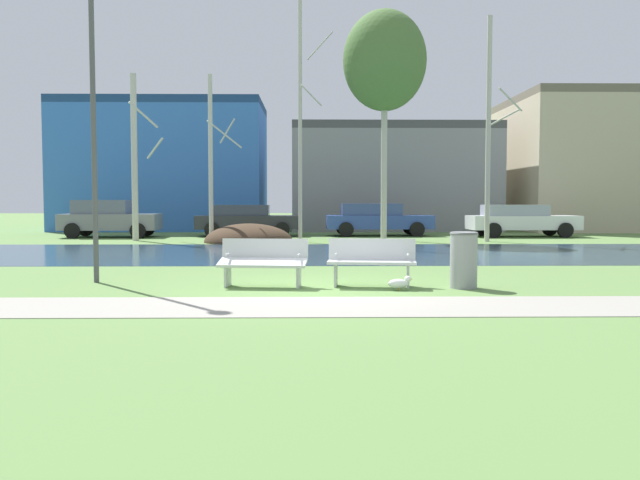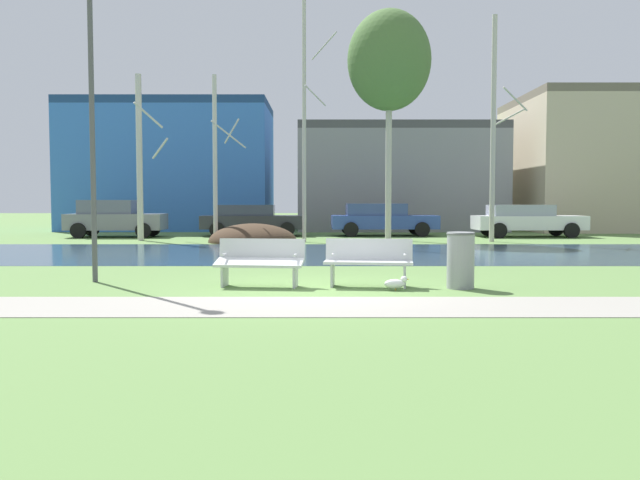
% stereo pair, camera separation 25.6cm
% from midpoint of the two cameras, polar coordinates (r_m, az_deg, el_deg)
% --- Properties ---
extents(ground_plane, '(120.00, 120.00, 0.00)m').
position_cam_midpoint_polar(ground_plane, '(21.69, -0.89, -0.76)').
color(ground_plane, '#5B7F42').
extents(paved_path_strip, '(60.00, 1.89, 0.01)m').
position_cam_midpoint_polar(paved_path_strip, '(9.94, -0.84, -5.69)').
color(paved_path_strip, gray).
rests_on(paved_path_strip, ground).
extents(river_band, '(80.00, 7.91, 0.01)m').
position_cam_midpoint_polar(river_band, '(19.94, -0.89, -1.11)').
color(river_band, '#2D475B').
rests_on(river_band, ground).
extents(soil_mound, '(3.34, 3.27, 1.41)m').
position_cam_midpoint_polar(soil_mound, '(25.24, -6.39, -0.19)').
color(soil_mound, '#423021').
rests_on(soil_mound, ground).
extents(bench_left, '(1.65, 0.73, 0.87)m').
position_cam_midpoint_polar(bench_left, '(12.21, -5.46, -1.80)').
color(bench_left, silver).
rests_on(bench_left, ground).
extents(bench_right, '(1.65, 0.73, 0.87)m').
position_cam_midpoint_polar(bench_right, '(12.22, 3.84, -1.79)').
color(bench_right, silver).
rests_on(bench_right, ground).
extents(trash_bin, '(0.51, 0.51, 1.01)m').
position_cam_midpoint_polar(trash_bin, '(12.22, 11.58, -1.61)').
color(trash_bin, gray).
rests_on(trash_bin, ground).
extents(seagull, '(0.44, 0.16, 0.26)m').
position_cam_midpoint_polar(seagull, '(11.75, 6.20, -3.67)').
color(seagull, white).
rests_on(seagull, ground).
extents(streetlamp, '(0.32, 0.32, 5.71)m').
position_cam_midpoint_polar(streetlamp, '(13.69, -19.36, 12.46)').
color(streetlamp, '#4C4C51').
rests_on(streetlamp, ground).
extents(birch_far_left, '(1.30, 2.14, 6.47)m').
position_cam_midpoint_polar(birch_far_left, '(27.15, -15.76, 6.90)').
color(birch_far_left, beige).
rests_on(birch_far_left, ground).
extents(birch_left, '(1.29, 2.12, 6.31)m').
position_cam_midpoint_polar(birch_left, '(25.75, -9.53, 7.00)').
color(birch_left, beige).
rests_on(birch_left, ground).
extents(birch_center_left, '(1.30, 2.03, 9.47)m').
position_cam_midpoint_polar(birch_center_left, '(25.35, -1.95, 10.73)').
color(birch_center_left, '#BCB7A8').
rests_on(birch_center_left, ground).
extents(birch_center, '(3.28, 3.28, 9.06)m').
position_cam_midpoint_polar(birch_center, '(27.23, 5.26, 14.95)').
color(birch_center, '#BCB7A8').
rests_on(birch_center, ground).
extents(birch_center_right, '(1.36, 2.42, 8.50)m').
position_cam_midpoint_polar(birch_center_right, '(26.35, 13.98, 9.21)').
color(birch_center_right, '#BCB7A8').
rests_on(birch_center_right, ground).
extents(parked_van_nearest_grey, '(4.10, 2.06, 1.59)m').
position_cam_midpoint_polar(parked_van_nearest_grey, '(29.87, -17.84, 1.80)').
color(parked_van_nearest_grey, slate).
rests_on(parked_van_nearest_grey, ground).
extents(parked_sedan_second_dark, '(4.60, 2.11, 1.37)m').
position_cam_midpoint_polar(parked_sedan_second_dark, '(29.66, -6.55, 1.77)').
color(parked_sedan_second_dark, '#282B30').
rests_on(parked_sedan_second_dark, ground).
extents(parked_hatch_third_blue, '(4.70, 2.07, 1.43)m').
position_cam_midpoint_polar(parked_hatch_third_blue, '(29.73, 4.62, 1.83)').
color(parked_hatch_third_blue, '#2D4793').
rests_on(parked_hatch_third_blue, ground).
extents(parked_wagon_fourth_white, '(4.66, 2.01, 1.38)m').
position_cam_midpoint_polar(parked_wagon_fourth_white, '(30.03, 16.51, 1.68)').
color(parked_wagon_fourth_white, silver).
rests_on(parked_wagon_fourth_white, ground).
extents(building_blue_store, '(10.60, 6.24, 6.77)m').
position_cam_midpoint_polar(building_blue_store, '(37.09, -13.30, 6.11)').
color(building_blue_store, '#3870C6').
rests_on(building_blue_store, ground).
extents(building_grey_warehouse, '(10.51, 6.41, 5.50)m').
position_cam_midpoint_polar(building_grey_warehouse, '(36.16, 5.91, 5.25)').
color(building_grey_warehouse, gray).
rests_on(building_grey_warehouse, ground).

